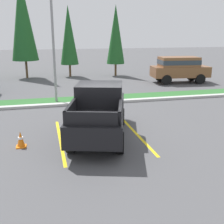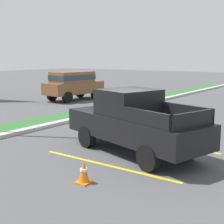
% 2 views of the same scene
% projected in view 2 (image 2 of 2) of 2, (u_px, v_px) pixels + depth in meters
% --- Properties ---
extents(ground_plane, '(120.00, 120.00, 0.00)m').
position_uv_depth(ground_plane, '(132.00, 148.00, 11.34)').
color(ground_plane, '#4C4C4F').
extents(parking_line_near, '(0.12, 4.80, 0.01)m').
position_uv_depth(parking_line_near, '(107.00, 165.00, 9.54)').
color(parking_line_near, yellow).
rests_on(parking_line_near, ground).
extents(parking_line_far, '(0.12, 4.80, 0.01)m').
position_uv_depth(parking_line_far, '(156.00, 143.00, 12.02)').
color(parking_line_far, yellow).
rests_on(parking_line_far, ground).
extents(curb_strip, '(56.00, 0.40, 0.15)m').
position_uv_depth(curb_strip, '(36.00, 128.00, 14.21)').
color(curb_strip, '#B2B2AD').
rests_on(curb_strip, ground).
extents(grass_median, '(56.00, 1.80, 0.06)m').
position_uv_depth(grass_median, '(20.00, 126.00, 14.85)').
color(grass_median, '#2D662D').
rests_on(grass_median, ground).
extents(pickup_truck_main, '(3.29, 5.54, 2.10)m').
position_uv_depth(pickup_truck_main, '(134.00, 122.00, 10.65)').
color(pickup_truck_main, black).
rests_on(pickup_truck_main, ground).
extents(suv_distant, '(4.75, 2.29, 2.10)m').
position_uv_depth(suv_distant, '(73.00, 83.00, 23.85)').
color(suv_distant, black).
rests_on(suv_distant, ground).
extents(traffic_cone, '(0.36, 0.36, 0.60)m').
position_uv_depth(traffic_cone, '(84.00, 172.00, 8.14)').
color(traffic_cone, orange).
rests_on(traffic_cone, ground).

